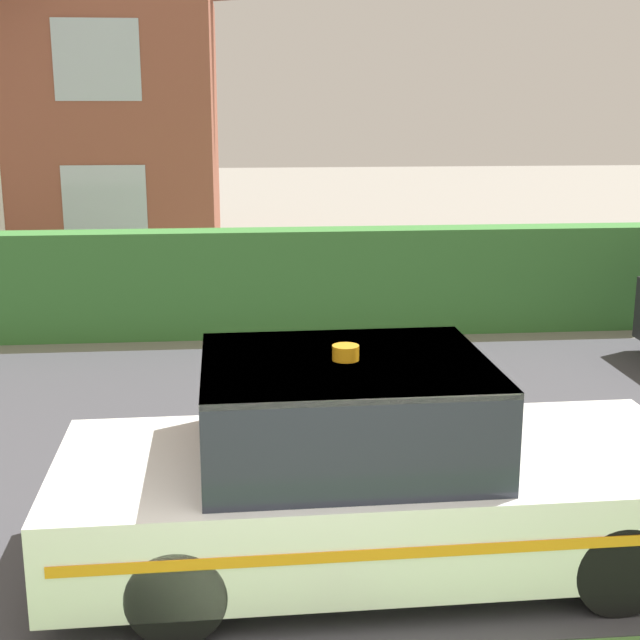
{
  "coord_description": "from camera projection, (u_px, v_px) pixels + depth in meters",
  "views": [
    {
      "loc": [
        -0.42,
        -3.54,
        3.11
      ],
      "look_at": [
        0.36,
        4.79,
        1.05
      ],
      "focal_mm": 50.0,
      "sensor_mm": 36.0,
      "label": 1
    }
  ],
  "objects": [
    {
      "name": "garden_hedge",
      "position": [
        307.0,
        282.0,
        12.1
      ],
      "size": [
        10.16,
        0.52,
        1.44
      ],
      "primitive_type": "cube",
      "color": "#3D7F38",
      "rests_on": "ground"
    },
    {
      "name": "road_strip",
      "position": [
        287.0,
        442.0,
        8.34
      ],
      "size": [
        28.0,
        6.61,
        0.01
      ],
      "primitive_type": "cube",
      "color": "#424247",
      "rests_on": "ground"
    },
    {
      "name": "police_car",
      "position": [
        370.0,
        471.0,
        6.02
      ],
      "size": [
        4.38,
        1.84,
        1.55
      ],
      "rotation": [
        0.0,
        0.0,
        0.02
      ],
      "color": "black",
      "rests_on": "road_strip"
    }
  ]
}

